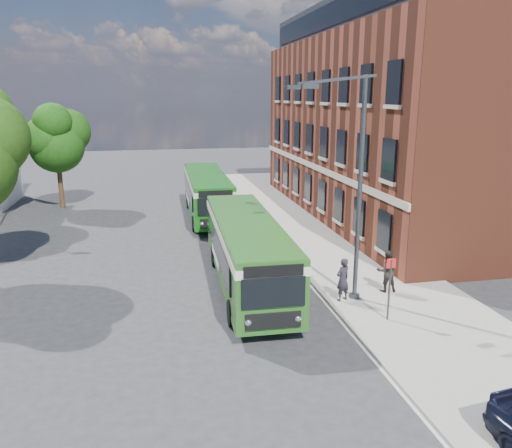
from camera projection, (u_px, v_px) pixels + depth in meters
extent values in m
plane|color=#2A2A2D|center=(223.00, 293.00, 21.51)|extent=(120.00, 120.00, 0.00)
cube|color=gray|center=(318.00, 233.00, 30.45)|extent=(6.00, 48.00, 0.15)
cube|color=beige|center=(269.00, 237.00, 29.86)|extent=(0.12, 48.00, 0.01)
cube|color=brown|center=(400.00, 129.00, 34.13)|extent=(12.00, 26.00, 12.00)
cube|color=beige|center=(314.00, 167.00, 33.54)|extent=(0.12, 26.00, 0.35)
cube|color=black|center=(407.00, 18.00, 32.35)|extent=(10.80, 24.80, 2.20)
cube|color=black|center=(328.00, 16.00, 31.29)|extent=(0.08, 24.00, 1.40)
cylinder|color=#373A3C|center=(354.00, 298.00, 20.59)|extent=(0.44, 0.44, 0.30)
cylinder|color=#373A3C|center=(360.00, 194.00, 19.50)|extent=(0.18, 0.18, 9.00)
cube|color=#373A3C|center=(340.00, 79.00, 17.62)|extent=(2.58, 0.46, 0.37)
cube|color=#373A3C|center=(328.00, 80.00, 18.75)|extent=(2.58, 0.46, 0.37)
cube|color=#373A3C|center=(311.00, 86.00, 16.98)|extent=(0.55, 0.22, 0.16)
cube|color=#373A3C|center=(293.00, 87.00, 19.03)|extent=(0.55, 0.22, 0.16)
cylinder|color=#373A3C|center=(389.00, 292.00, 18.31)|extent=(0.08, 0.08, 2.50)
cube|color=red|center=(391.00, 263.00, 18.03)|extent=(0.35, 0.04, 0.35)
cube|color=#285C1D|center=(247.00, 247.00, 21.91)|extent=(2.84, 11.44, 2.45)
cube|color=#285C1D|center=(247.00, 275.00, 22.22)|extent=(2.88, 11.48, 0.14)
cube|color=black|center=(217.00, 244.00, 21.95)|extent=(0.37, 9.56, 1.10)
cube|color=black|center=(274.00, 241.00, 22.37)|extent=(0.37, 9.56, 1.10)
cube|color=#F2E5C6|center=(247.00, 229.00, 21.70)|extent=(2.91, 11.50, 0.32)
cube|color=#285C1D|center=(247.00, 221.00, 21.61)|extent=(2.74, 11.33, 0.12)
cube|color=black|center=(273.00, 293.00, 16.41)|extent=(2.15, 0.15, 1.05)
cube|color=black|center=(274.00, 271.00, 16.22)|extent=(2.00, 0.14, 0.38)
cube|color=black|center=(273.00, 321.00, 16.65)|extent=(1.90, 0.14, 0.55)
sphere|color=silver|center=(248.00, 322.00, 16.53)|extent=(0.26, 0.26, 0.26)
sphere|color=silver|center=(298.00, 318.00, 16.82)|extent=(0.26, 0.26, 0.26)
cube|color=black|center=(230.00, 213.00, 27.30)|extent=(2.00, 0.14, 0.90)
cube|color=white|center=(216.00, 255.00, 22.80)|extent=(0.14, 3.20, 0.45)
cylinder|color=black|center=(232.00, 313.00, 18.33)|extent=(0.31, 1.01, 1.00)
cylinder|color=black|center=(294.00, 308.00, 18.72)|extent=(0.31, 1.01, 1.00)
cylinder|color=black|center=(215.00, 256.00, 24.78)|extent=(0.31, 1.01, 1.00)
cylinder|color=black|center=(261.00, 254.00, 25.17)|extent=(0.31, 1.01, 1.00)
cube|color=#135813|center=(207.00, 191.00, 34.67)|extent=(2.71, 11.49, 2.45)
cube|color=#135813|center=(207.00, 209.00, 34.99)|extent=(2.75, 11.53, 0.14)
cube|color=black|center=(188.00, 189.00, 34.70)|extent=(0.26, 9.65, 1.10)
cube|color=black|center=(225.00, 188.00, 35.16)|extent=(0.26, 9.65, 1.10)
cube|color=beige|center=(207.00, 180.00, 34.47)|extent=(2.77, 11.55, 0.32)
cube|color=#135813|center=(207.00, 174.00, 34.38)|extent=(2.61, 11.39, 0.12)
cube|color=black|center=(216.00, 206.00, 29.15)|extent=(2.15, 0.12, 1.05)
cube|color=black|center=(216.00, 194.00, 28.96)|extent=(2.00, 0.12, 0.38)
cube|color=black|center=(216.00, 223.00, 29.39)|extent=(1.90, 0.12, 0.55)
sphere|color=silver|center=(202.00, 224.00, 29.26)|extent=(0.26, 0.26, 0.26)
sphere|color=silver|center=(230.00, 222.00, 29.56)|extent=(0.26, 0.26, 0.26)
cube|color=black|center=(200.00, 175.00, 40.09)|extent=(2.00, 0.12, 0.90)
cube|color=white|center=(188.00, 198.00, 35.55)|extent=(0.10, 3.20, 0.45)
cylinder|color=black|center=(194.00, 224.00, 31.05)|extent=(0.30, 1.01, 1.00)
cylinder|color=black|center=(232.00, 222.00, 31.47)|extent=(0.30, 1.01, 1.00)
cylinder|color=black|center=(188.00, 201.00, 37.57)|extent=(0.30, 1.01, 1.00)
cylinder|color=black|center=(219.00, 200.00, 37.98)|extent=(0.30, 1.01, 1.00)
imported|color=black|center=(343.00, 279.00, 20.11)|extent=(0.77, 0.66, 1.80)
imported|color=black|center=(387.00, 271.00, 21.06)|extent=(0.96, 0.79, 1.81)
cylinder|color=#382514|center=(61.00, 186.00, 37.18)|extent=(0.36, 0.36, 3.32)
sphere|color=#173E0D|center=(57.00, 146.00, 36.42)|extent=(3.92, 3.92, 3.92)
sphere|color=#173E0D|center=(68.00, 132.00, 36.90)|extent=(3.32, 3.32, 3.32)
sphere|color=#173E0D|center=(45.00, 138.00, 35.64)|extent=(3.02, 3.02, 3.02)
sphere|color=#173E0D|center=(52.00, 122.00, 35.27)|extent=(2.71, 2.71, 2.71)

